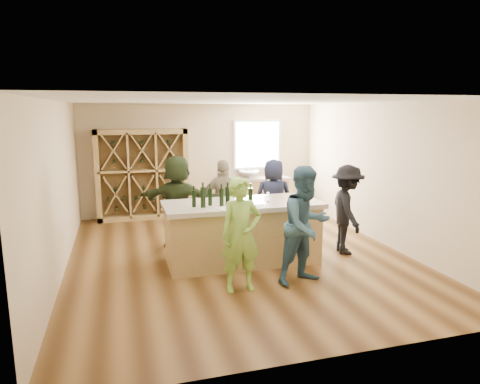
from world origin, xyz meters
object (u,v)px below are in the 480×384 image
object	(u,v)px
person_far_mid	(224,202)
person_far_left	(178,201)
tasting_counter_base	(242,234)
wine_bottle_d	(221,197)
wine_rack	(143,175)
wine_bottle_b	(203,197)
wine_bottle_e	(228,196)
wine_bottle_a	(194,199)
person_near_right	(306,225)
wine_bottle_c	(210,197)
sink	(249,174)
wine_bottle_f	(250,197)
person_server	(347,209)
person_near_left	(241,235)
person_far_right	(273,199)

from	to	relation	value
person_far_mid	person_far_left	distance (m)	0.91
tasting_counter_base	wine_bottle_d	world-z (taller)	wine_bottle_d
tasting_counter_base	wine_bottle_d	bearing A→B (deg)	-154.82
wine_rack	wine_bottle_b	bearing A→B (deg)	-78.94
wine_rack	tasting_counter_base	distance (m)	3.97
wine_rack	wine_bottle_e	distance (m)	3.96
tasting_counter_base	person_far_left	world-z (taller)	person_far_left
wine_bottle_a	person_far_left	bearing A→B (deg)	93.63
person_near_right	tasting_counter_base	bearing A→B (deg)	103.79
person_far_mid	wine_bottle_c	bearing A→B (deg)	74.32
sink	person_near_right	world-z (taller)	person_near_right
person_far_mid	person_far_left	xyz separation A→B (m)	(-0.91, 0.04, 0.06)
wine_bottle_b	tasting_counter_base	bearing A→B (deg)	16.70
wine_rack	wine_bottle_f	distance (m)	4.22
wine_bottle_e	person_near_right	xyz separation A→B (m)	(0.98, -0.99, -0.32)
tasting_counter_base	wine_bottle_e	size ratio (longest dim) A/B	8.52
wine_bottle_e	person_near_right	bearing A→B (deg)	-45.35
sink	tasting_counter_base	bearing A→B (deg)	-108.83
person_far_mid	person_far_left	size ratio (longest dim) A/B	0.94
sink	person_server	distance (m)	3.70
wine_bottle_c	person_far_left	bearing A→B (deg)	105.92
wine_bottle_b	person_server	world-z (taller)	person_server
person_near_right	wine_rack	bearing A→B (deg)	97.49
tasting_counter_base	wine_bottle_a	bearing A→B (deg)	-170.94
person_near_left	person_near_right	size ratio (longest dim) A/B	0.93
wine_bottle_a	person_near_right	distance (m)	1.87
sink	person_far_mid	distance (m)	2.71
wine_bottle_e	person_near_left	distance (m)	1.08
person_far_mid	wine_bottle_f	bearing A→B (deg)	101.62
wine_bottle_c	person_far_right	xyz separation A→B (m)	(1.61, 1.31, -0.39)
wine_bottle_a	wine_bottle_d	world-z (taller)	wine_bottle_d
wine_rack	person_far_left	xyz separation A→B (m)	(0.53, -2.43, -0.20)
wine_bottle_e	person_far_right	world-z (taller)	person_far_right
person_near_right	person_far_mid	distance (m)	2.42
wine_rack	person_near_right	world-z (taller)	wine_rack
wine_bottle_c	wine_bottle_f	distance (m)	0.67
person_near_right	person_far_right	xyz separation A→B (m)	(0.35, 2.37, -0.08)
person_far_mid	person_far_right	xyz separation A→B (m)	(1.07, 0.07, -0.01)
wine_rack	tasting_counter_base	xyz separation A→B (m)	(1.49, -3.63, -0.60)
sink	tasting_counter_base	xyz separation A→B (m)	(-1.21, -3.56, -0.51)
wine_bottle_a	person_far_mid	distance (m)	1.58
wine_bottle_e	person_server	world-z (taller)	person_server
wine_rack	wine_bottle_a	world-z (taller)	wine_rack
wine_bottle_b	wine_bottle_d	world-z (taller)	wine_bottle_b
person_near_left	person_far_right	bearing A→B (deg)	57.45
wine_bottle_c	person_far_right	size ratio (longest dim) A/B	0.17
person_server	sink	bearing A→B (deg)	24.76
wine_bottle_d	person_server	world-z (taller)	person_server
wine_bottle_a	person_far_left	distance (m)	1.38
wine_bottle_a	wine_bottle_b	distance (m)	0.16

